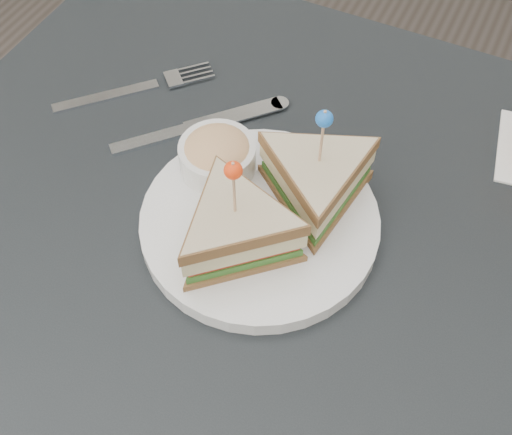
% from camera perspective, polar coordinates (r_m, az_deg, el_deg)
% --- Properties ---
extents(table, '(0.80, 0.80, 0.75)m').
position_cam_1_polar(table, '(0.70, -1.10, -6.37)').
color(table, black).
rests_on(table, ground).
extents(plate_meal, '(0.28, 0.28, 0.14)m').
position_cam_1_polar(plate_meal, '(0.62, 0.98, 1.29)').
color(plate_meal, white).
rests_on(plate_meal, table).
extents(cutlery_fork, '(0.15, 0.16, 0.01)m').
position_cam_1_polar(cutlery_fork, '(0.80, -10.08, 11.35)').
color(cutlery_fork, white).
rests_on(cutlery_fork, table).
extents(cutlery_knife, '(0.16, 0.17, 0.01)m').
position_cam_1_polar(cutlery_knife, '(0.74, -5.55, 7.98)').
color(cutlery_knife, white).
rests_on(cutlery_knife, table).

